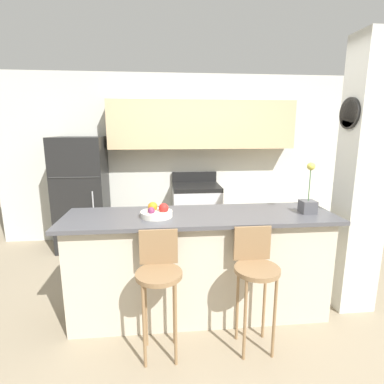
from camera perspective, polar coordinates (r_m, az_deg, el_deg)
The scene contains 11 objects.
ground_plane at distance 3.14m, azimuth 1.46°, elevation -21.80°, with size 14.00×14.00×0.00m, color gray.
wall_back at distance 4.67m, azimuth -0.23°, elevation 8.99°, with size 5.60×0.38×2.55m.
pillar_right at distance 3.20m, azimuth 29.60°, elevation 2.07°, with size 0.38×0.32×2.55m.
counter_bar at distance 2.89m, azimuth 1.52°, elevation -13.60°, with size 2.44×0.68×0.98m.
refrigerator at distance 4.61m, azimuth -20.26°, elevation -0.35°, with size 0.70×0.63×1.63m.
stove_range at distance 4.58m, azimuth 0.81°, elevation -4.21°, with size 0.70×0.62×1.07m.
bar_stool_left at distance 2.36m, azimuth -6.30°, elevation -15.53°, with size 0.35×0.35×0.98m.
bar_stool_right at distance 2.47m, azimuth 11.99°, elevation -14.48°, with size 0.35×0.35×0.98m.
orchid_vase at distance 2.93m, azimuth 21.26°, elevation -1.59°, with size 0.13×0.13×0.47m.
fruit_bowl at distance 2.65m, azimuth -6.73°, elevation -3.86°, with size 0.28×0.28×0.12m.
trash_bin at distance 4.48m, azimuth -13.20°, elevation -8.57°, with size 0.28×0.28×0.38m.
Camera 1 is at (-0.34, -2.58, 1.75)m, focal length 28.00 mm.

